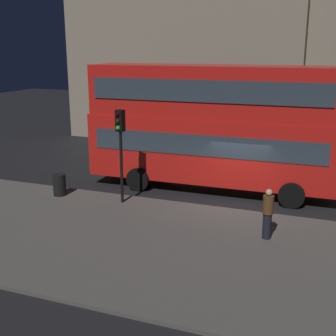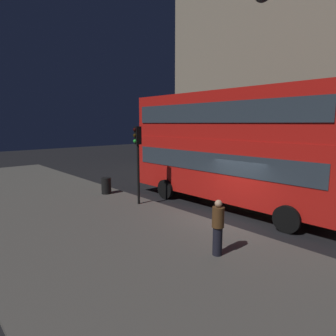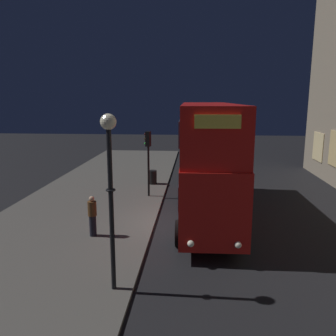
# 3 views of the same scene
# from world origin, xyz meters

# --- Properties ---
(ground_plane) EXTENTS (80.00, 80.00, 0.00)m
(ground_plane) POSITION_xyz_m (0.00, 0.00, 0.00)
(ground_plane) COLOR black
(sidewalk_slab) EXTENTS (44.00, 7.97, 0.12)m
(sidewalk_slab) POSITION_xyz_m (0.00, -4.72, 0.06)
(sidewalk_slab) COLOR #4C4944
(sidewalk_slab) RESTS_ON ground
(building_with_clock) EXTENTS (15.82, 8.21, 18.67)m
(building_with_clock) POSITION_xyz_m (-6.40, 14.24, 9.34)
(building_with_clock) COLOR gray
(building_with_clock) RESTS_ON ground
(double_decker_bus) EXTENTS (11.05, 2.96, 5.52)m
(double_decker_bus) POSITION_xyz_m (-1.57, 1.67, 3.09)
(double_decker_bus) COLOR red
(double_decker_bus) RESTS_ON ground
(traffic_light_near_kerb) EXTENTS (0.37, 0.39, 3.80)m
(traffic_light_near_kerb) POSITION_xyz_m (-4.37, -1.61, 2.86)
(traffic_light_near_kerb) COLOR black
(traffic_light_near_kerb) RESTS_ON sidewalk_slab
(pedestrian) EXTENTS (0.36, 0.36, 1.72)m
(pedestrian) POSITION_xyz_m (1.71, -3.12, 1.00)
(pedestrian) COLOR black
(pedestrian) RESTS_ON sidewalk_slab
(litter_bin) EXTENTS (0.55, 0.55, 0.92)m
(litter_bin) POSITION_xyz_m (-7.27, -1.73, 0.58)
(litter_bin) COLOR black
(litter_bin) RESTS_ON sidewalk_slab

